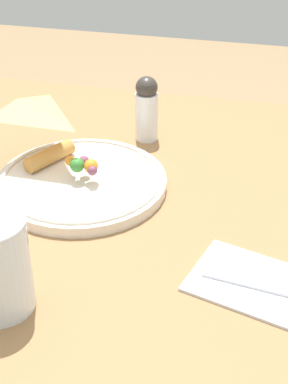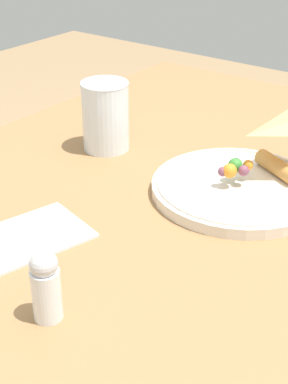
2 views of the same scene
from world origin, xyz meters
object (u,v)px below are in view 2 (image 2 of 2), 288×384
Objects in this scene: dining_table at (160,276)px; salt_shaker at (46,285)px; milk_glass at (106,118)px; plate_pizza at (240,185)px; napkin_folded at (6,245)px.

salt_shaker is (-0.23, -0.02, 0.14)m from dining_table.
milk_glass is at bearing 31.94° from salt_shaker.
salt_shaker reaches higher than dining_table.
plate_pizza is 0.34m from napkin_folded.
plate_pizza is 0.36m from salt_shaker.
milk_glass is (0.13, 0.20, 0.15)m from dining_table.
plate_pizza is 3.03× the size of salt_shaker.
milk_glass is 0.43m from salt_shaker.
salt_shaker reaches higher than plate_pizza.
salt_shaker reaches higher than napkin_folded.
napkin_folded is 0.15m from salt_shaker.
milk_glass is at bearing 57.53° from dining_table.
plate_pizza is at bearing -28.99° from napkin_folded.
salt_shaker is (-0.36, 0.03, 0.03)m from plate_pizza.
milk_glass is at bearing 16.77° from napkin_folded.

